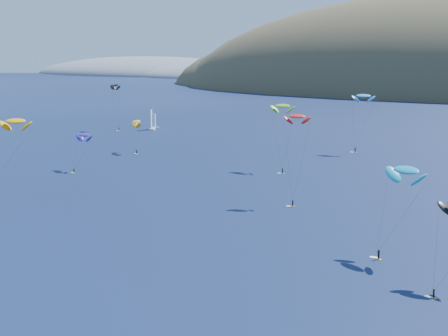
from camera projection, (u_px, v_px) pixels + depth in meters
headland at (163, 76)px, 953.17m from camera, size 460.00×250.00×60.00m
sailboat at (153, 127)px, 306.34m from camera, size 9.37×8.94×11.21m
kitesurfer_1 at (137, 122)px, 237.78m from camera, size 8.48×8.93×13.93m
kitesurfer_2 at (15, 121)px, 159.97m from camera, size 9.36×13.31×23.26m
kitesurfer_3 at (282, 106)px, 203.73m from camera, size 8.54×10.32×23.03m
kitesurfer_4 at (363, 96)px, 236.10m from camera, size 8.92×5.62×23.91m
kitesurfer_5 at (406, 170)px, 118.21m from camera, size 9.76×9.86×19.12m
kitesurfer_9 at (297, 117)px, 159.01m from camera, size 7.22×8.86×24.11m
kitesurfer_10 at (84, 135)px, 203.73m from camera, size 8.05×9.94×13.54m
kitesurfer_12 at (115, 85)px, 301.44m from camera, size 9.37×7.77×23.75m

